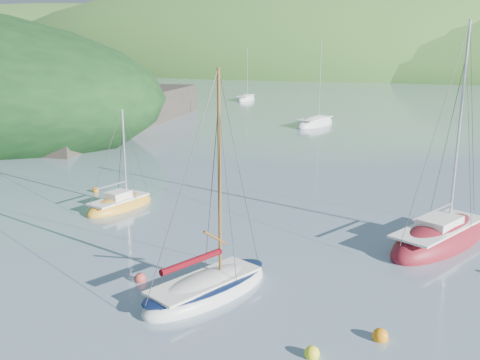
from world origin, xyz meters
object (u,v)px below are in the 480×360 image
at_px(distant_sloop_a, 315,124).
at_px(distant_sloop_c, 246,99).
at_px(daysailer_white, 207,289).
at_px(sailboat_yellow, 120,205).
at_px(sloop_red, 439,239).

height_order(distant_sloop_a, distant_sloop_c, distant_sloop_a).
bearing_deg(distant_sloop_a, daysailer_white, -67.22).
height_order(sailboat_yellow, distant_sloop_a, distant_sloop_a).
relative_size(sloop_red, distant_sloop_c, 1.20).
height_order(daysailer_white, distant_sloop_c, distant_sloop_c).
bearing_deg(sailboat_yellow, sloop_red, 15.97).
distance_m(daysailer_white, distant_sloop_a, 43.14).
height_order(daysailer_white, sloop_red, sloop_red).
relative_size(sloop_red, distant_sloop_a, 1.08).
bearing_deg(daysailer_white, sailboat_yellow, 161.81).
bearing_deg(daysailer_white, distant_sloop_a, 121.38).
xyz_separation_m(daysailer_white, distant_sloop_a, (-7.58, 42.47, -0.03)).
height_order(sloop_red, sailboat_yellow, sloop_red).
distance_m(daysailer_white, sailboat_yellow, 12.08).
bearing_deg(distant_sloop_a, sloop_red, -53.01).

